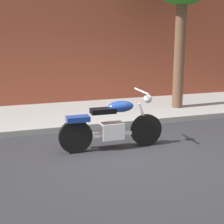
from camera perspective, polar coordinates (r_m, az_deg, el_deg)
The scene contains 3 objects.
ground_plane at distance 6.48m, azimuth 2.20°, elevation -7.09°, with size 60.00×60.00×0.00m, color #28282D.
sidewalk at distance 9.30m, azimuth -4.44°, elevation -0.26°, with size 19.72×2.73×0.14m, color gray.
motorcycle at distance 6.61m, azimuth -0.03°, elevation -2.29°, with size 2.10×0.70×1.15m.
Camera 1 is at (-2.13, -5.68, 2.28)m, focal length 54.18 mm.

